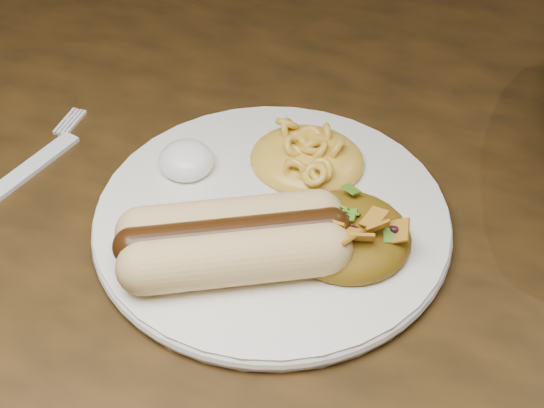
% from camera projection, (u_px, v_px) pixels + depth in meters
% --- Properties ---
extents(table, '(1.60, 0.90, 0.75)m').
position_uv_depth(table, '(248.00, 203.00, 0.77)').
color(table, '#442B10').
rests_on(table, floor).
extents(plate, '(0.26, 0.26, 0.01)m').
position_uv_depth(plate, '(272.00, 220.00, 0.62)').
color(plate, white).
rests_on(plate, table).
extents(hotdog, '(0.13, 0.12, 0.04)m').
position_uv_depth(hotdog, '(233.00, 240.00, 0.56)').
color(hotdog, '#F7D47D').
rests_on(hotdog, plate).
extents(mac_and_cheese, '(0.11, 0.10, 0.03)m').
position_uv_depth(mac_and_cheese, '(308.00, 147.00, 0.64)').
color(mac_and_cheese, '#FFB849').
rests_on(mac_and_cheese, plate).
extents(sour_cream, '(0.05, 0.05, 0.03)m').
position_uv_depth(sour_cream, '(186.00, 155.00, 0.64)').
color(sour_cream, white).
rests_on(sour_cream, plate).
extents(taco_salad, '(0.09, 0.09, 0.04)m').
position_uv_depth(taco_salad, '(347.00, 227.00, 0.58)').
color(taco_salad, '#9F3000').
rests_on(taco_salad, plate).
extents(fork, '(0.05, 0.13, 0.00)m').
position_uv_depth(fork, '(29.00, 169.00, 0.66)').
color(fork, silver).
rests_on(fork, table).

